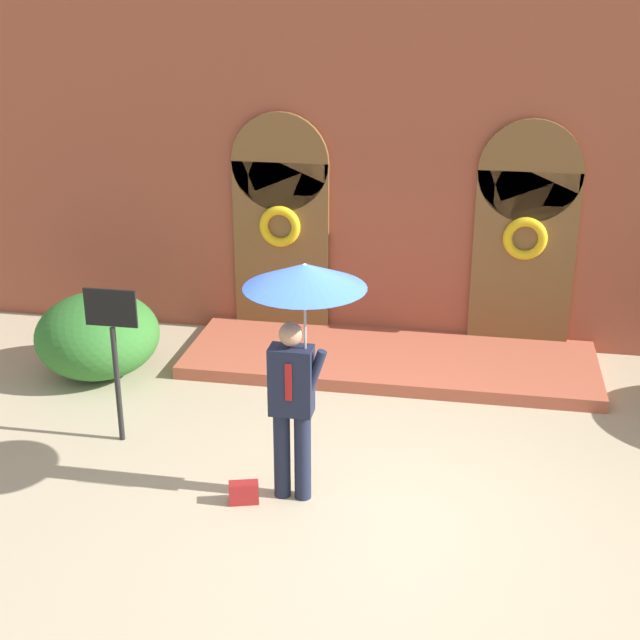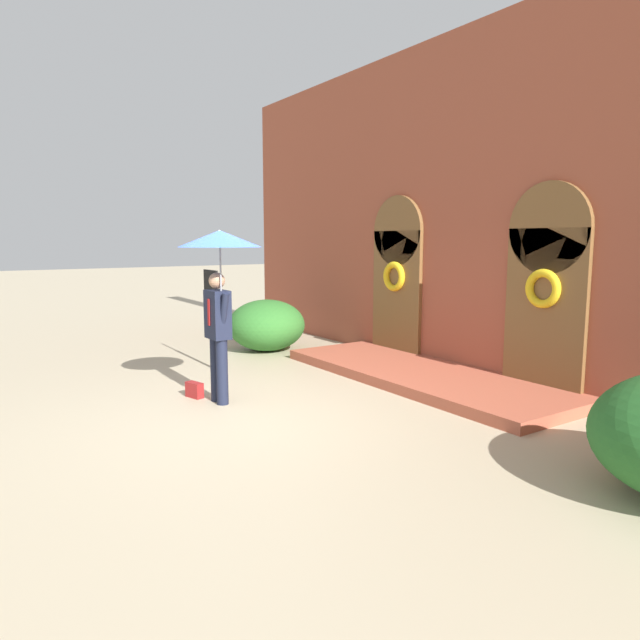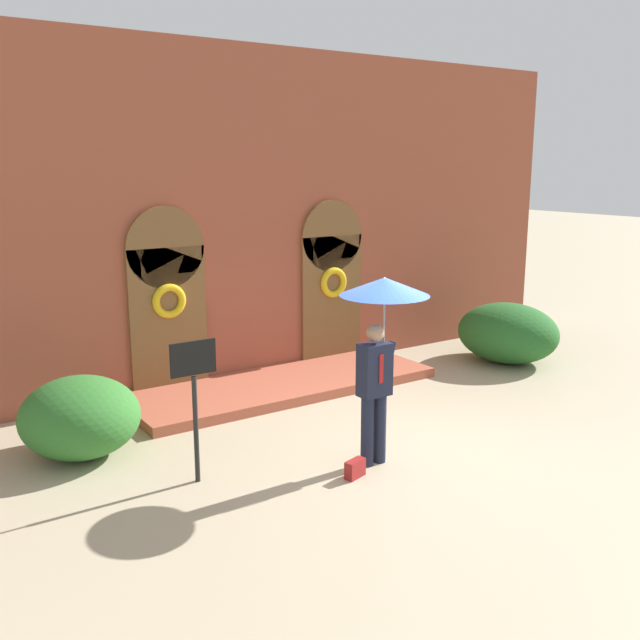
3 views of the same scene
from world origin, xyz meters
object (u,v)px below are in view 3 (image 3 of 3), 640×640
person_with_umbrella (382,314)px  handbag (355,469)px  sign_post (194,388)px  shrub_right (508,333)px  shrub_left (80,417)px

person_with_umbrella → handbag: 1.89m
handbag → sign_post: 2.16m
shrub_right → shrub_left: bearing=179.8°
sign_post → shrub_right: size_ratio=0.87×
handbag → sign_post: size_ratio=0.16×
person_with_umbrella → handbag: bearing=-159.4°
person_with_umbrella → shrub_left: size_ratio=1.52×
shrub_left → shrub_right: shrub_right is taller
sign_post → shrub_right: 7.26m
handbag → shrub_right: size_ratio=0.14×
handbag → sign_post: (-1.62, 0.96, 1.05)m
handbag → shrub_right: bearing=8.1°
person_with_umbrella → shrub_left: (-3.06, 2.32, -1.39)m
shrub_left → shrub_right: bearing=-0.2°
person_with_umbrella → shrub_right: person_with_umbrella is taller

